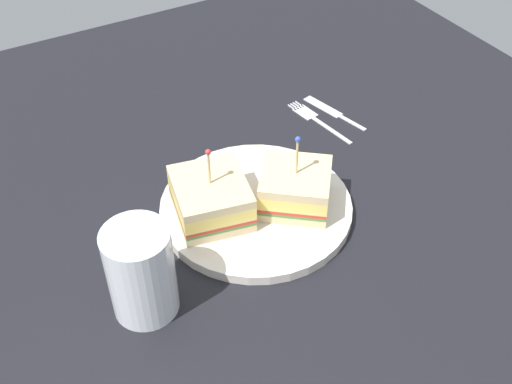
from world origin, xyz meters
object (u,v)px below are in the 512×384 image
fork (313,117)px  knife (332,111)px  plate (256,207)px  sandwich_half_front (211,198)px  drink_glass (141,274)px  sandwich_half_back (295,188)px

fork → knife: same height
plate → knife: 25.07cm
plate → sandwich_half_front: bearing=-102.1°
plate → drink_glass: 19.82cm
sandwich_half_back → drink_glass: 22.80cm
drink_glass → knife: bearing=117.6°
plate → drink_glass: drink_glass is taller
sandwich_half_front → fork: 26.66cm
sandwich_half_front → plate: bearing=77.9°
sandwich_half_front → sandwich_half_back: 10.57cm
fork → knife: size_ratio=1.11×
drink_glass → sandwich_half_front: bearing=123.8°
plate → fork: 22.25cm
sandwich_half_back → knife: 23.35cm
plate → sandwich_half_back: size_ratio=2.09×
plate → fork: (-13.41, 17.75, -0.50)cm
fork → sandwich_half_back: bearing=-40.5°
sandwich_half_front → sandwich_half_back: (3.52, 9.97, -0.01)cm
drink_glass → fork: (-20.43, 35.70, -5.08)cm
fork → drink_glass: bearing=-60.2°
knife → plate: bearing=-57.7°
sandwich_half_front → drink_glass: bearing=-56.2°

